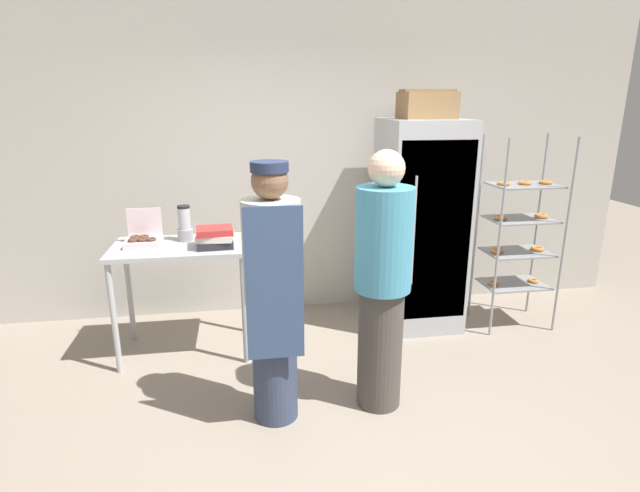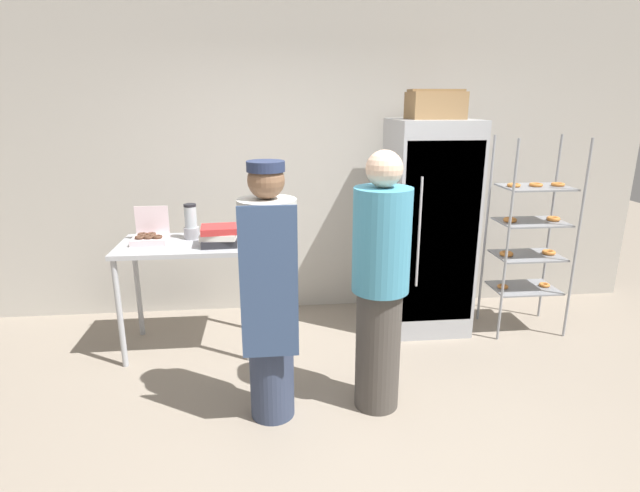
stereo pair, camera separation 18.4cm
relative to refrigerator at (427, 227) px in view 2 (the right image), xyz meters
name	(u,v)px [view 2 (the right image)]	position (x,y,z in m)	size (l,w,h in m)	color
ground_plane	(355,441)	(-0.91, -1.61, -0.93)	(14.00, 14.00, 0.00)	gray
back_wall	(319,152)	(-0.91, 0.59, 0.60)	(6.40, 0.12, 3.06)	#B7B2A8
refrigerator	(427,227)	(0.00, 0.00, 0.00)	(0.69, 0.75, 1.85)	#ADAFB5
baking_rack	(530,237)	(0.86, -0.18, -0.07)	(0.63, 0.45, 1.72)	#93969B
prep_counter	(186,257)	(-2.06, -0.26, -0.13)	(1.04, 0.64, 0.91)	#ADAFB5
donut_box	(150,237)	(-2.33, -0.23, 0.03)	(0.27, 0.23, 0.28)	silver
blender_pitcher	(191,223)	(-2.02, -0.13, 0.11)	(0.12, 0.12, 0.29)	#99999E
binder_stack	(219,236)	(-1.78, -0.36, 0.06)	(0.29, 0.25, 0.15)	#232328
cardboard_storage_box	(435,105)	(0.01, 0.01, 1.04)	(0.45, 0.34, 0.24)	#937047
person_baker	(269,292)	(-1.40, -1.28, -0.06)	(0.35, 0.37, 1.67)	#333D56
person_customer	(380,284)	(-0.70, -1.23, -0.05)	(0.36, 0.36, 1.72)	#47423D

